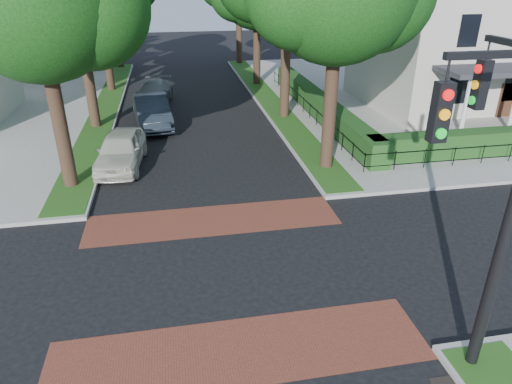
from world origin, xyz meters
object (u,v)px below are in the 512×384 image
(traffic_signal, at_px, (505,175))
(parked_car_rear, at_px, (154,94))
(parked_car_middle, at_px, (152,112))
(parked_car_front, at_px, (121,150))

(traffic_signal, height_order, parked_car_rear, traffic_signal)
(parked_car_middle, xyz_separation_m, parked_car_rear, (0.00, 4.84, -0.12))
(parked_car_middle, relative_size, parked_car_rear, 1.03)
(parked_car_front, height_order, parked_car_middle, parked_car_middle)
(traffic_signal, xyz_separation_m, parked_car_rear, (-7.19, 24.12, -3.97))
(parked_car_middle, distance_m, parked_car_rear, 4.84)
(parked_car_front, bearing_deg, parked_car_middle, 82.96)
(parked_car_front, height_order, parked_car_rear, parked_car_front)
(parked_car_front, relative_size, parked_car_middle, 0.90)
(parked_car_middle, bearing_deg, parked_car_front, -109.67)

